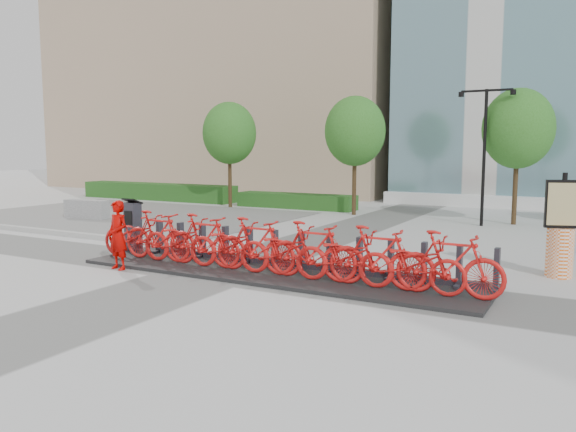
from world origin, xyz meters
The scene contains 28 objects.
ground centered at (0.00, 0.00, 0.00)m, with size 120.00×120.00×0.00m, color #B4B4B4.
gravel_patch centered at (-10.00, 7.00, 0.01)m, with size 14.00×14.00×0.00m, color slate.
curb centered at (-10.00, 1.90, 0.07)m, with size 14.00×0.25×0.15m, color #A7A7A3.
hedge_a centered at (-14.00, 13.50, 0.45)m, with size 10.00×1.40×0.90m, color #2E5223.
hedge_b centered at (-5.00, 13.20, 0.35)m, with size 6.00×1.20×0.70m, color #2E5223.
tree_0 centered at (-8.00, 12.00, 3.59)m, with size 2.60×2.60×5.10m.
tree_1 centered at (-1.50, 12.00, 3.59)m, with size 2.60×2.60×5.10m.
tree_2 centered at (5.00, 12.00, 3.59)m, with size 2.60×2.60×5.10m.
streetlamp centered at (4.00, 11.00, 3.13)m, with size 2.00×0.20×5.00m.
dock_pad centered at (1.30, 0.30, 0.04)m, with size 9.60×2.40×0.08m, color black.
dock_rail_posts centered at (1.72, 0.77, 0.51)m, with size 8.74×0.50×0.85m, color #2B2B33, non-canonical shape.
bike_0 centered at (-2.60, -0.05, 0.64)m, with size 0.74×2.13×1.12m, color red.
bike_1 centered at (-1.88, -0.05, 0.70)m, with size 0.58×2.07×1.24m, color red.
bike_2 centered at (-1.16, -0.05, 0.64)m, with size 0.74×2.13×1.12m, color red.
bike_3 centered at (-0.44, -0.05, 0.70)m, with size 0.58×2.07×1.24m, color red.
bike_4 centered at (0.28, -0.05, 0.64)m, with size 0.74×2.13×1.12m, color red.
bike_5 centered at (1.00, -0.05, 0.70)m, with size 0.58×2.07×1.24m, color red.
bike_6 centered at (1.72, -0.05, 0.64)m, with size 0.74×2.13×1.12m, color red.
bike_7 centered at (2.44, -0.05, 0.70)m, with size 0.58×2.07×1.24m, color red.
bike_8 centered at (3.16, -0.05, 0.64)m, with size 0.74×2.13×1.12m, color red.
bike_9 centered at (3.88, -0.05, 0.70)m, with size 0.58×2.07×1.24m, color red.
bike_10 centered at (4.60, -0.05, 0.64)m, with size 0.74×2.13×1.12m, color red.
bike_11 centered at (5.32, -0.05, 0.70)m, with size 0.58×2.07×1.24m, color red.
kiosk centered at (-3.36, 0.64, 0.78)m, with size 0.45×0.38×1.45m.
worker_red centered at (-2.22, -1.03, 0.82)m, with size 0.60×0.39×1.65m, color #B60300.
construction_barrel centered at (7.03, 3.13, 0.55)m, with size 0.57×0.57×1.11m, color #FA5F00.
jersey_barrier centered at (-10.74, 5.58, 0.38)m, with size 1.95×0.53×0.75m, color #A9A9A9.
map_sign centered at (7.05, 3.11, 1.55)m, with size 0.76×0.37×2.34m.
Camera 1 is at (7.65, -10.60, 2.87)m, focal length 35.00 mm.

